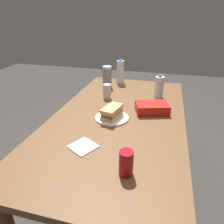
# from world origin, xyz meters

# --- Properties ---
(ground_plane) EXTENTS (8.00, 8.00, 0.00)m
(ground_plane) POSITION_xyz_m (0.00, 0.00, 0.00)
(ground_plane) COLOR #383330
(dining_table) EXTENTS (1.70, 0.90, 0.76)m
(dining_table) POSITION_xyz_m (0.00, 0.00, 0.67)
(dining_table) COLOR brown
(dining_table) RESTS_ON ground_plane
(paper_plate) EXTENTS (0.23, 0.23, 0.01)m
(paper_plate) POSITION_xyz_m (0.06, -0.03, 0.77)
(paper_plate) COLOR white
(paper_plate) RESTS_ON dining_table
(sandwich) EXTENTS (0.20, 0.13, 0.08)m
(sandwich) POSITION_xyz_m (0.06, -0.03, 0.81)
(sandwich) COLOR #DBB26B
(sandwich) RESTS_ON paper_plate
(soda_can_red) EXTENTS (0.07, 0.07, 0.12)m
(soda_can_red) POSITION_xyz_m (0.56, 0.16, 0.82)
(soda_can_red) COLOR maroon
(soda_can_red) RESTS_ON dining_table
(chip_bag) EXTENTS (0.21, 0.26, 0.07)m
(chip_bag) POSITION_xyz_m (-0.11, 0.22, 0.80)
(chip_bag) COLOR red
(chip_bag) RESTS_ON dining_table
(water_bottle_tall) EXTENTS (0.07, 0.07, 0.20)m
(water_bottle_tall) POSITION_xyz_m (-0.42, 0.25, 0.85)
(water_bottle_tall) COLOR silver
(water_bottle_tall) RESTS_ON dining_table
(plastic_cup_stack) EXTENTS (0.08, 0.08, 0.20)m
(plastic_cup_stack) POSITION_xyz_m (-0.56, -0.24, 0.86)
(plastic_cup_stack) COLOR silver
(plastic_cup_stack) RESTS_ON dining_table
(water_bottle_spare) EXTENTS (0.08, 0.08, 0.24)m
(water_bottle_spare) POSITION_xyz_m (-0.71, -0.15, 0.88)
(water_bottle_spare) COLOR silver
(water_bottle_spare) RESTS_ON dining_table
(soda_can_silver) EXTENTS (0.07, 0.07, 0.12)m
(soda_can_silver) POSITION_xyz_m (-0.29, -0.17, 0.82)
(soda_can_silver) COLOR silver
(soda_can_silver) RESTS_ON dining_table
(paper_napkin) EXTENTS (0.18, 0.18, 0.01)m
(paper_napkin) POSITION_xyz_m (0.42, -0.10, 0.76)
(paper_napkin) COLOR white
(paper_napkin) RESTS_ON dining_table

